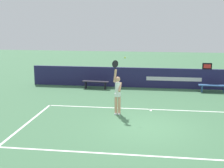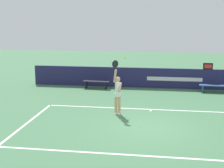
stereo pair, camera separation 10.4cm
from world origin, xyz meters
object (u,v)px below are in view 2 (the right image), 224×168
object	(u,v)px
speed_display	(208,66)
courtside_bench_far	(214,87)
tennis_player	(118,92)
tennis_ball	(125,58)
courtside_bench_near	(96,83)

from	to	relation	value
speed_display	courtside_bench_far	world-z (taller)	speed_display
tennis_player	courtside_bench_far	bearing A→B (deg)	45.72
tennis_ball	courtside_bench_near	xyz separation A→B (m)	(-2.38, 5.24, -2.25)
courtside_bench_near	courtside_bench_far	world-z (taller)	courtside_bench_near
courtside_bench_far	tennis_player	bearing A→B (deg)	-134.28
courtside_bench_near	tennis_ball	bearing A→B (deg)	-65.61
tennis_player	speed_display	bearing A→B (deg)	51.58
tennis_player	tennis_ball	distance (m)	1.61
tennis_player	courtside_bench_near	world-z (taller)	tennis_player
speed_display	tennis_ball	size ratio (longest dim) A/B	8.15
tennis_player	tennis_ball	bearing A→B (deg)	-0.34
courtside_bench_near	courtside_bench_far	distance (m)	7.14
tennis_ball	courtside_bench_near	bearing A→B (deg)	114.39
tennis_ball	courtside_bench_near	distance (m)	6.18
tennis_player	tennis_ball	xyz separation A→B (m)	(0.33, -0.00, 1.58)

